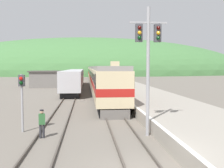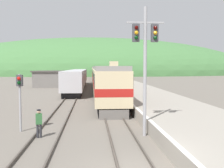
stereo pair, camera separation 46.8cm
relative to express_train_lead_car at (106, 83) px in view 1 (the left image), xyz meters
The scene contains 13 objects.
track_main 50.22m from the express_train_lead_car, 90.00° to the left, with size 1.52×180.00×0.16m.
track_siding 50.41m from the express_train_lead_car, 94.96° to the left, with size 1.52×180.00×0.16m.
platform 30.64m from the express_train_lead_car, 80.63° to the left, with size 6.64×140.00×0.88m.
distant_hills 116.15m from the express_train_lead_car, 90.00° to the left, with size 180.97×81.44×39.47m.
station_shed 26.29m from the express_train_lead_car, 109.30° to the left, with size 9.34×7.26×3.28m.
express_train_lead_car is the anchor object (origin of this frame).
carriage_second 21.19m from the express_train_lead_car, 90.00° to the left, with size 3.01×20.24×4.16m.
carriage_third 42.32m from the express_train_lead_car, 90.00° to the left, with size 3.01×20.24×4.16m.
carriage_fourth 63.44m from the express_train_lead_car, 90.00° to the left, with size 3.01×20.24×4.16m.
siding_train 19.93m from the express_train_lead_car, 102.63° to the left, with size 2.90×32.71×3.50m.
signal_mast_main 14.84m from the express_train_lead_car, 84.53° to the right, with size 2.20×0.42×7.56m.
signal_post_siding 14.34m from the express_train_lead_car, 115.73° to the right, with size 0.36×0.42×3.65m.
track_worker 15.28m from the express_train_lead_car, 108.26° to the right, with size 0.39×0.28×1.65m.
Camera 1 is at (-2.21, -9.78, 4.10)m, focal length 42.00 mm.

